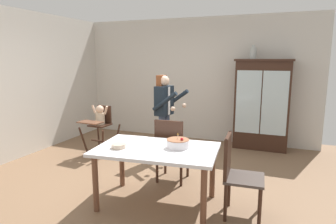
{
  "coord_description": "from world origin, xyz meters",
  "views": [
    {
      "loc": [
        1.85,
        -3.69,
        1.82
      ],
      "look_at": [
        0.12,
        0.7,
        0.95
      ],
      "focal_mm": 31.08,
      "sensor_mm": 36.0,
      "label": 1
    }
  ],
  "objects": [
    {
      "name": "china_cabinet",
      "position": [
        1.49,
        2.37,
        0.91
      ],
      "size": [
        1.1,
        0.48,
        1.81
      ],
      "color": "#382116",
      "rests_on": "ground_plane"
    },
    {
      "name": "wall_left",
      "position": [
        -2.63,
        0.0,
        1.35
      ],
      "size": [
        0.06,
        5.32,
        2.7
      ],
      "primitive_type": "cube",
      "color": "beige",
      "rests_on": "ground_plane"
    },
    {
      "name": "dining_chair_right_end",
      "position": [
        1.42,
        -0.45,
        0.56
      ],
      "size": [
        0.47,
        0.47,
        0.96
      ],
      "rotation": [
        0.0,
        0.0,
        1.63
      ],
      "color": "#382116",
      "rests_on": "ground_plane"
    },
    {
      "name": "dining_table",
      "position": [
        0.46,
        -0.54,
        0.65
      ],
      "size": [
        1.56,
        1.07,
        0.74
      ],
      "color": "silver",
      "rests_on": "ground_plane"
    },
    {
      "name": "ground_plane",
      "position": [
        0.0,
        0.0,
        0.0
      ],
      "size": [
        6.24,
        6.24,
        0.0
      ],
      "primitive_type": "plane",
      "color": "brown"
    },
    {
      "name": "high_chair_with_toddler",
      "position": [
        -1.33,
        0.86,
        0.65
      ],
      "size": [
        0.6,
        0.7,
        0.95
      ],
      "rotation": [
        0.0,
        0.0,
        -0.05
      ],
      "color": "#382116",
      "rests_on": "ground_plane"
    },
    {
      "name": "serving_bowl",
      "position": [
        0.04,
        -0.72,
        0.77
      ],
      "size": [
        0.18,
        0.18,
        0.05
      ],
      "primitive_type": "cylinder",
      "color": "#C6AD93",
      "rests_on": "dining_table"
    },
    {
      "name": "adult_person",
      "position": [
        -0.09,
        1.07,
        0.97
      ],
      "size": [
        0.56,
        0.55,
        1.53
      ],
      "rotation": [
        0.0,
        0.0,
        1.4
      ],
      "color": "#3D4C6B",
      "rests_on": "ground_plane"
    },
    {
      "name": "birthday_cake",
      "position": [
        0.71,
        -0.45,
        0.79
      ],
      "size": [
        0.28,
        0.28,
        0.19
      ],
      "color": "white",
      "rests_on": "dining_table"
    },
    {
      "name": "dining_chair_far_side",
      "position": [
        0.39,
        0.13,
        0.56
      ],
      "size": [
        0.46,
        0.46,
        0.96
      ],
      "rotation": [
        0.0,
        0.0,
        3.19
      ],
      "color": "#382116",
      "rests_on": "ground_plane"
    },
    {
      "name": "ceramic_vase",
      "position": [
        1.27,
        2.37,
        1.93
      ],
      "size": [
        0.13,
        0.13,
        0.27
      ],
      "color": "#B2B7B2",
      "rests_on": "china_cabinet"
    },
    {
      "name": "wall_back",
      "position": [
        0.0,
        2.63,
        1.35
      ],
      "size": [
        5.32,
        0.06,
        2.7
      ],
      "primitive_type": "cube",
      "color": "beige",
      "rests_on": "ground_plane"
    }
  ]
}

